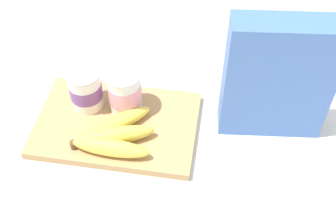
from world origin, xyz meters
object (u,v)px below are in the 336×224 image
cutting_board (117,124)px  cereal_box (278,79)px  yogurt_cup_back (125,92)px  banana_bunch (112,136)px  yogurt_cup_front (86,89)px

cutting_board → cereal_box: bearing=10.2°
yogurt_cup_back → banana_bunch: yogurt_cup_back is taller
yogurt_cup_front → cereal_box: bearing=2.4°
cutting_board → yogurt_cup_back: size_ratio=3.46×
yogurt_cup_back → cereal_box: bearing=2.4°
banana_bunch → yogurt_cup_back: bearing=85.8°
yogurt_cup_back → banana_bunch: bearing=-94.2°
cereal_box → yogurt_cup_back: cereal_box is taller
yogurt_cup_back → cutting_board: bearing=-105.3°
yogurt_cup_back → yogurt_cup_front: bearing=-177.6°
yogurt_cup_front → banana_bunch: (0.08, -0.09, -0.03)m
cutting_board → yogurt_cup_back: bearing=74.7°
cutting_board → banana_bunch: size_ratio=1.98×
banana_bunch → cereal_box: bearing=19.3°
yogurt_cup_back → banana_bunch: size_ratio=0.57×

